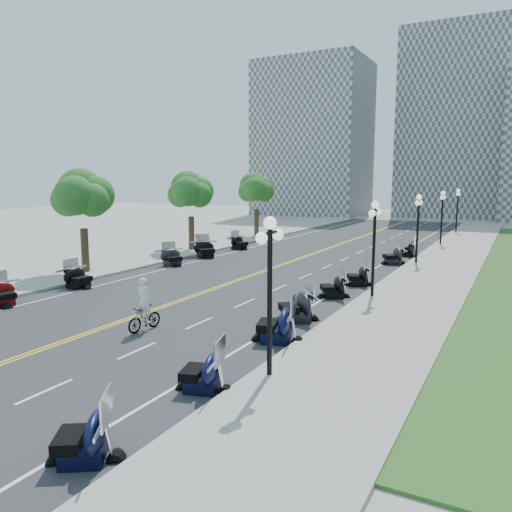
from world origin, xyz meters
The scene contains 50 objects.
ground centered at (0.00, 0.00, 0.00)m, with size 160.00×160.00×0.00m, color gray.
road centered at (0.00, 10.00, 0.00)m, with size 16.00×90.00×0.01m, color #333335.
centerline_yellow_a centered at (-0.12, 10.00, 0.01)m, with size 0.12×90.00×0.00m, color yellow.
centerline_yellow_b centered at (0.12, 10.00, 0.01)m, with size 0.12×90.00×0.00m, color yellow.
edge_line_north centered at (6.40, 10.00, 0.01)m, with size 0.12×90.00×0.00m, color white.
edge_line_south centered at (-6.40, 10.00, 0.01)m, with size 0.12×90.00×0.00m, color white.
lane_dash_3 centered at (3.20, -12.00, 0.01)m, with size 0.12×2.00×0.00m, color white.
lane_dash_4 centered at (3.20, -8.00, 0.01)m, with size 0.12×2.00×0.00m, color white.
lane_dash_5 centered at (3.20, -4.00, 0.01)m, with size 0.12×2.00×0.00m, color white.
lane_dash_6 centered at (3.20, 0.00, 0.01)m, with size 0.12×2.00×0.00m, color white.
lane_dash_7 centered at (3.20, 4.00, 0.01)m, with size 0.12×2.00×0.00m, color white.
lane_dash_8 centered at (3.20, 8.00, 0.01)m, with size 0.12×2.00×0.00m, color white.
lane_dash_9 centered at (3.20, 12.00, 0.01)m, with size 0.12×2.00×0.00m, color white.
lane_dash_10 centered at (3.20, 16.00, 0.01)m, with size 0.12×2.00×0.00m, color white.
lane_dash_11 centered at (3.20, 20.00, 0.01)m, with size 0.12×2.00×0.00m, color white.
lane_dash_12 centered at (3.20, 24.00, 0.01)m, with size 0.12×2.00×0.00m, color white.
lane_dash_13 centered at (3.20, 28.00, 0.01)m, with size 0.12×2.00×0.00m, color white.
lane_dash_14 centered at (3.20, 32.00, 0.01)m, with size 0.12×2.00×0.00m, color white.
lane_dash_15 centered at (3.20, 36.00, 0.01)m, with size 0.12×2.00×0.00m, color white.
lane_dash_16 centered at (3.20, 40.00, 0.01)m, with size 0.12×2.00×0.00m, color white.
lane_dash_17 centered at (3.20, 44.00, 0.01)m, with size 0.12×2.00×0.00m, color white.
lane_dash_18 centered at (3.20, 48.00, 0.01)m, with size 0.12×2.00×0.00m, color white.
lane_dash_19 centered at (3.20, 52.00, 0.01)m, with size 0.12×2.00×0.00m, color white.
sidewalk_north centered at (10.50, 10.00, 0.07)m, with size 5.00×90.00×0.15m, color #9E9991.
sidewalk_south centered at (-10.50, 10.00, 0.07)m, with size 5.00×90.00×0.15m, color #9E9991.
distant_block_a centered at (-18.00, 62.00, 13.00)m, with size 18.00×14.00×26.00m, color gray.
distant_block_b centered at (4.00, 68.00, 15.00)m, with size 16.00×12.00×30.00m, color gray.
street_lamp_1 centered at (8.60, -8.00, 2.60)m, with size 0.50×1.20×4.90m, color black, non-canonical shape.
street_lamp_2 centered at (8.60, 4.00, 2.60)m, with size 0.50×1.20×4.90m, color black, non-canonical shape.
street_lamp_3 centered at (8.60, 16.00, 2.60)m, with size 0.50×1.20×4.90m, color black, non-canonical shape.
street_lamp_4 centered at (8.60, 28.00, 2.60)m, with size 0.50×1.20×4.90m, color black, non-canonical shape.
street_lamp_5 centered at (8.60, 40.00, 2.60)m, with size 0.50×1.20×4.90m, color black, non-canonical shape.
tree_2 centered at (-10.00, 2.00, 4.75)m, with size 4.80×4.80×9.20m, color #235619, non-canonical shape.
tree_3 centered at (-10.00, 14.00, 4.75)m, with size 4.80×4.80×9.20m, color #235619, non-canonical shape.
tree_4 centered at (-10.00, 26.00, 4.75)m, with size 4.80×4.80×9.20m, color #235619, non-canonical shape.
motorcycle_n_2 centered at (7.03, -14.07, 0.65)m, with size 1.84×1.84×1.29m, color black, non-canonical shape.
motorcycle_n_3 centered at (7.24, -9.70, 0.65)m, with size 1.87×1.87×1.31m, color black, non-canonical shape.
motorcycle_n_4 centered at (7.22, -4.63, 0.77)m, with size 2.20×2.20×1.54m, color black, non-canonical shape.
motorcycle_n_5 centered at (6.77, -1.72, 0.74)m, with size 2.13×2.13×1.49m, color black, non-canonical shape.
motorcycle_n_6 centered at (6.72, 3.23, 0.66)m, with size 1.88×1.88×1.32m, color black, non-canonical shape.
motorcycle_n_7 centered at (7.00, 6.80, 0.64)m, with size 1.84×1.84×1.29m, color black, non-canonical shape.
motorcycle_n_9 centered at (7.11, 15.23, 0.71)m, with size 2.02×2.02×1.41m, color black, non-canonical shape.
motorcycle_n_10 centered at (7.21, 19.65, 0.72)m, with size 2.05×2.05×1.44m, color black, non-canonical shape.
motorcycle_s_4 centered at (-7.06, -6.17, 0.68)m, with size 1.95×1.95×1.37m, color #590A0C, non-canonical shape.
motorcycle_s_5 centered at (-6.93, -1.44, 0.68)m, with size 1.94×1.94×1.36m, color black, non-canonical shape.
motorcycle_s_7 centered at (-6.78, 7.07, 0.69)m, with size 1.96×1.96×1.37m, color black, non-canonical shape.
motorcycle_s_8 centered at (-6.76, 11.30, 0.75)m, with size 2.14×2.14×1.50m, color black, non-canonical shape.
motorcycle_s_9 centered at (-6.73, 16.66, 0.68)m, with size 1.94×1.94×1.35m, color black, non-canonical shape.
bicycle centered at (1.81, -5.95, 0.52)m, with size 0.49×1.74×1.04m, color #A51414.
cyclist_rider centered at (1.81, -5.95, 1.99)m, with size 0.69×0.45×1.89m, color white.
Camera 1 is at (15.25, -21.32, 6.21)m, focal length 35.00 mm.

